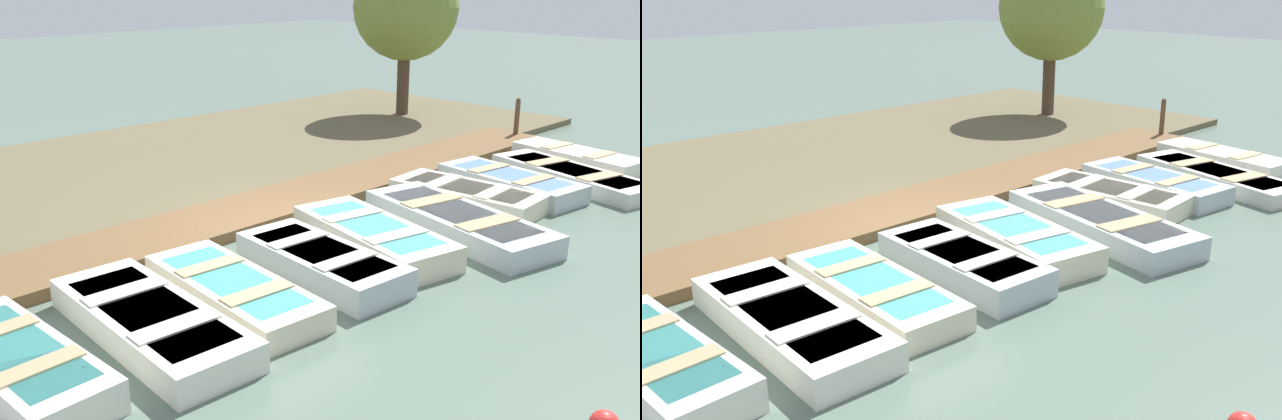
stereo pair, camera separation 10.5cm
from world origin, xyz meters
The scene contains 15 objects.
ground_plane centered at (0.00, 0.00, 0.00)m, with size 80.00×80.00×0.00m, color #566B5B.
shore_bank centered at (-5.00, 0.00, 0.08)m, with size 8.00×24.00×0.15m.
dock_walkway centered at (-1.10, 0.00, 0.09)m, with size 1.57×18.19×0.19m.
rowboat_2 centered at (1.37, -5.04, 0.21)m, with size 2.79×1.08×0.42m.
rowboat_3 centered at (1.49, -3.50, 0.20)m, with size 3.26×1.33×0.40m.
rowboat_4 centered at (1.46, -2.22, 0.18)m, with size 3.03×1.29×0.37m.
rowboat_5 centered at (1.65, -0.77, 0.21)m, with size 2.81×1.29×0.43m.
rowboat_6 centered at (1.49, 0.53, 0.22)m, with size 3.14×1.74×0.44m.
rowboat_7 centered at (1.98, 2.12, 0.20)m, with size 3.75×1.96×0.40m.
rowboat_8 centered at (1.23, 3.49, 0.19)m, with size 2.88×1.34×0.39m.
rowboat_9 centered at (1.34, 4.82, 0.19)m, with size 3.02×1.47×0.39m.
rowboat_10 centered at (1.91, 6.27, 0.16)m, with size 3.71×1.91×0.33m.
rowboat_11 centered at (1.31, 7.70, 0.18)m, with size 3.01×1.35×0.37m.
mooring_post_far centered at (-0.98, 8.91, 0.56)m, with size 0.12×0.12×1.12m.
park_tree_left centered at (-4.90, 9.08, 3.20)m, with size 3.01×3.01×4.73m.
Camera 2 is at (8.45, -7.35, 4.17)m, focal length 40.00 mm.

